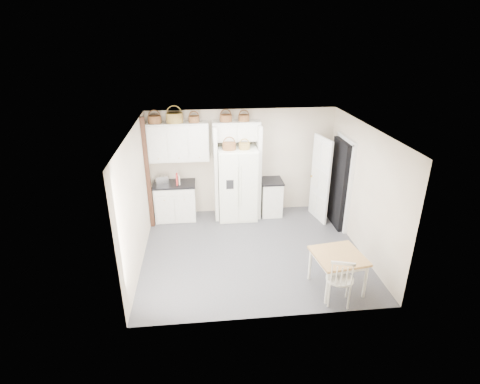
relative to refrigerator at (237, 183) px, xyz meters
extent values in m
plane|color=#3B3B44|center=(0.15, -1.62, -0.88)|extent=(4.50, 4.50, 0.00)
plane|color=white|center=(0.15, -1.62, 1.72)|extent=(4.50, 4.50, 0.00)
plane|color=tan|center=(0.15, 0.38, 0.42)|extent=(4.50, 0.00, 4.50)
plane|color=tan|center=(-2.10, -1.62, 0.42)|extent=(0.00, 4.00, 4.00)
plane|color=tan|center=(2.40, -1.62, 0.42)|extent=(0.00, 4.00, 4.00)
cube|color=white|center=(0.00, 0.00, 0.00)|extent=(0.91, 0.74, 1.77)
cube|color=silver|center=(-1.51, 0.08, -0.44)|extent=(0.96, 0.61, 0.89)
cube|color=silver|center=(0.85, 0.08, -0.45)|extent=(0.49, 0.59, 0.87)
cube|color=#AA7A47|center=(1.47, -3.00, -0.54)|extent=(0.93, 0.93, 0.69)
cube|color=silver|center=(1.38, -3.37, -0.41)|extent=(0.56, 0.53, 0.94)
cube|color=black|center=(-1.51, 0.08, 0.02)|extent=(1.00, 0.65, 0.04)
cube|color=black|center=(0.85, 0.08, 0.00)|extent=(0.53, 0.63, 0.04)
cube|color=silver|center=(-1.79, 0.06, 0.14)|extent=(0.32, 0.24, 0.20)
cube|color=red|center=(-1.43, 0.00, 0.17)|extent=(0.04, 0.17, 0.26)
cube|color=beige|center=(-1.39, 0.00, 0.15)|extent=(0.06, 0.15, 0.22)
cylinder|color=#582F18|center=(-1.85, 0.21, 1.55)|extent=(0.29, 0.29, 0.17)
cylinder|color=brown|center=(-1.40, 0.21, 1.58)|extent=(0.38, 0.38, 0.22)
cylinder|color=#582F18|center=(-0.97, 0.21, 1.54)|extent=(0.25, 0.25, 0.14)
cylinder|color=#582F18|center=(-0.24, 0.21, 1.54)|extent=(0.28, 0.28, 0.16)
cylinder|color=#582F18|center=(0.18, 0.21, 1.54)|extent=(0.25, 0.25, 0.15)
cylinder|color=#582F18|center=(-0.19, -0.10, 0.97)|extent=(0.31, 0.31, 0.16)
cylinder|color=brown|center=(0.15, -0.10, 0.95)|extent=(0.25, 0.25, 0.13)
cube|color=silver|center=(-1.35, 0.21, 1.02)|extent=(1.40, 0.34, 0.90)
cube|color=silver|center=(0.00, 0.21, 1.24)|extent=(1.12, 0.34, 0.45)
cube|color=silver|center=(-0.51, 0.08, 0.27)|extent=(0.08, 0.60, 2.30)
cube|color=silver|center=(0.51, 0.08, 0.27)|extent=(0.08, 0.60, 2.30)
cube|color=black|center=(-2.05, -0.27, 0.42)|extent=(0.09, 0.09, 2.60)
cube|color=black|center=(2.31, -0.62, 0.14)|extent=(0.18, 0.85, 2.05)
cube|color=white|center=(1.95, -0.29, 0.14)|extent=(0.21, 0.79, 2.05)
camera|label=1|loc=(-0.82, -8.31, 3.38)|focal=28.00mm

